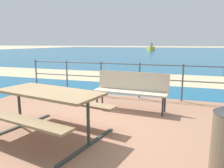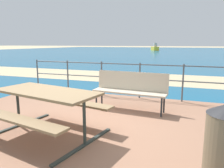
% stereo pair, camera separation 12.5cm
% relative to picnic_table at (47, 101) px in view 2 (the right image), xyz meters
% --- Properties ---
extents(ground_plane, '(240.00, 240.00, 0.00)m').
position_rel_picnic_table_xyz_m(ground_plane, '(0.34, 0.62, -0.67)').
color(ground_plane, tan).
extents(patio_paving, '(6.40, 5.20, 0.06)m').
position_rel_picnic_table_xyz_m(patio_paving, '(0.34, 0.62, -0.64)').
color(patio_paving, '#996B51').
rests_on(patio_paving, ground).
extents(sea_water, '(90.00, 90.00, 0.01)m').
position_rel_picnic_table_xyz_m(sea_water, '(0.34, 40.62, -0.66)').
color(sea_water, '#145B84').
rests_on(sea_water, ground).
extents(beach_strip, '(54.01, 3.57, 0.01)m').
position_rel_picnic_table_xyz_m(beach_strip, '(0.34, 7.06, -0.66)').
color(beach_strip, tan).
rests_on(beach_strip, ground).
extents(picnic_table, '(2.07, 1.75, 0.78)m').
position_rel_picnic_table_xyz_m(picnic_table, '(0.00, 0.00, 0.00)').
color(picnic_table, '#8C704C').
rests_on(picnic_table, patio_paving).
extents(park_bench, '(1.77, 0.54, 0.90)m').
position_rel_picnic_table_xyz_m(park_bench, '(0.96, 1.89, -0.07)').
color(park_bench, '#BCAD93').
rests_on(park_bench, patio_paving).
extents(railing_fence, '(5.94, 0.04, 1.03)m').
position_rel_picnic_table_xyz_m(railing_fence, '(0.34, 3.05, 0.03)').
color(railing_fence, '#4C5156').
rests_on(railing_fence, patio_paving).
extents(boat_mid, '(2.36, 4.21, 1.69)m').
position_rel_picnic_table_xyz_m(boat_mid, '(-5.36, 47.66, -0.12)').
color(boat_mid, yellow).
rests_on(boat_mid, sea_water).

